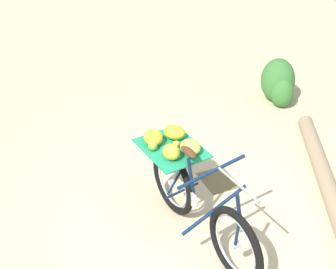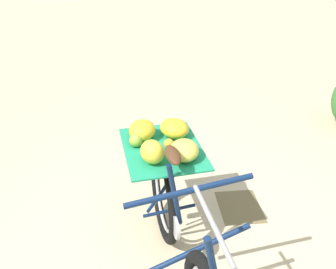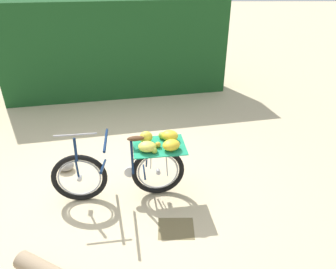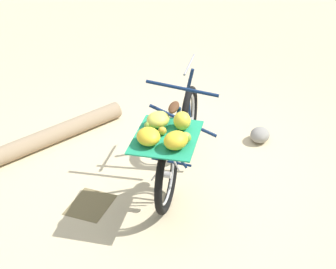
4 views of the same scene
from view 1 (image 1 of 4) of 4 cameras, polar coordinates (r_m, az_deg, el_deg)
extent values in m
plane|color=beige|center=(4.82, 1.74, -13.78)|extent=(60.00, 60.00, 0.00)
torus|color=black|center=(4.42, 7.90, -12.76)|extent=(0.73, 0.17, 0.73)
torus|color=#B7B7BC|center=(4.42, 7.90, -12.76)|extent=(0.56, 0.10, 0.57)
cylinder|color=#B7B7BC|center=(4.42, 7.90, -12.76)|extent=(0.07, 0.09, 0.06)
torus|color=black|center=(5.04, 0.53, -5.56)|extent=(0.73, 0.17, 0.73)
torus|color=#B7B7BC|center=(5.04, 0.53, -5.56)|extent=(0.56, 0.10, 0.57)
cylinder|color=#B7B7BC|center=(5.04, 0.53, -5.56)|extent=(0.07, 0.09, 0.06)
cylinder|color=#0F2347|center=(4.48, 5.48, -8.81)|extent=(0.13, 0.70, 0.30)
cylinder|color=#0F2347|center=(4.28, 5.20, -4.37)|extent=(0.13, 0.71, 0.11)
cylinder|color=#0F2347|center=(4.65, 2.76, -5.15)|extent=(0.05, 0.12, 0.49)
cylinder|color=#0F2347|center=(4.91, 1.70, -6.60)|extent=(0.07, 0.38, 0.05)
cylinder|color=#0F2347|center=(4.80, 1.49, -4.38)|extent=(0.07, 0.32, 0.47)
cylinder|color=#0F2347|center=(4.31, 8.13, -11.44)|extent=(0.03, 0.05, 0.30)
cylinder|color=#0F2347|center=(4.12, 8.28, -8.31)|extent=(0.05, 0.10, 0.30)
cylinder|color=gray|center=(4.00, 8.25, -5.84)|extent=(0.52, 0.09, 0.02)
ellipsoid|color=#4C2D19|center=(4.53, 2.43, -2.04)|extent=(0.23, 0.12, 0.06)
cylinder|color=#B7B7BC|center=(4.78, 2.95, -7.69)|extent=(0.16, 0.04, 0.16)
cylinder|color=#B7B7BC|center=(4.86, 1.13, -4.40)|extent=(0.04, 0.20, 0.39)
cylinder|color=#B7B7BC|center=(5.01, -0.15, -3.16)|extent=(0.05, 0.24, 0.39)
cube|color=brown|center=(4.82, 0.43, -1.79)|extent=(0.65, 0.52, 0.02)
cube|color=#1E8C60|center=(4.81, 0.43, -1.61)|extent=(0.75, 0.63, 0.01)
ellipsoid|color=#CCC64C|center=(4.71, 2.64, -1.47)|extent=(0.25, 0.22, 0.13)
ellipsoid|color=gold|center=(4.84, -1.74, -0.37)|extent=(0.26, 0.24, 0.14)
ellipsoid|color=yellow|center=(4.61, 0.38, -2.08)|extent=(0.23, 0.21, 0.16)
ellipsoid|color=gold|center=(4.93, 0.75, 0.28)|extent=(0.30, 0.29, 0.13)
sphere|color=gold|center=(4.79, 0.96, -1.15)|extent=(0.08, 0.08, 0.08)
sphere|color=#8CAD38|center=(4.82, 2.75, -1.01)|extent=(0.07, 0.07, 0.07)
sphere|color=#8CAD38|center=(4.75, -1.80, -1.36)|extent=(0.10, 0.10, 0.10)
cylinder|color=#9E8466|center=(5.81, 17.99, -4.92)|extent=(2.30, 1.29, 0.19)
ellipsoid|color=#387533|center=(7.29, 12.78, 6.24)|extent=(0.53, 0.47, 0.66)
ellipsoid|color=#387533|center=(7.19, 13.23, 4.88)|extent=(0.36, 0.33, 0.46)
ellipsoid|color=#387533|center=(7.49, 12.27, 6.05)|extent=(0.33, 0.30, 0.43)
cylinder|color=#4C3823|center=(7.41, 12.54, 4.43)|extent=(0.05, 0.05, 0.13)
cube|color=olive|center=(5.68, 5.91, -5.36)|extent=(0.44, 0.36, 0.01)
camera|label=2|loc=(2.44, 18.37, -2.49)|focal=39.44mm
camera|label=3|loc=(6.27, 32.15, 21.90)|focal=32.18mm
camera|label=4|loc=(7.16, -23.97, 26.72)|focal=54.75mm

